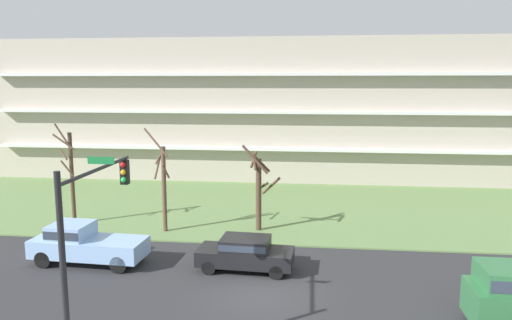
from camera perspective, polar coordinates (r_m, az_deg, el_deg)
ground at (r=20.77m, az=0.40°, el=-15.44°), size 160.00×160.00×0.00m
grass_lawn_strip at (r=33.95m, az=2.93°, el=-5.57°), size 80.00×16.00×0.08m
apartment_building at (r=47.22m, az=4.08°, el=6.10°), size 52.91×13.61×12.37m
tree_far_left at (r=31.30m, az=-20.87°, el=-1.56°), size 1.38×0.90×6.25m
tree_left at (r=28.36m, az=-10.81°, el=-2.78°), size 1.48×1.44×6.13m
tree_center at (r=28.13m, az=0.38°, el=-3.33°), size 2.20×2.21×5.17m
pickup_blue_near_left at (r=25.03m, az=-19.45°, el=-9.14°), size 5.51×2.31×1.95m
sedan_black_center_right at (r=22.84m, az=-1.25°, el=-10.75°), size 4.50×2.05×1.57m
traffic_signal_mast at (r=16.08m, az=-18.93°, el=-7.09°), size 0.90×5.14×6.26m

